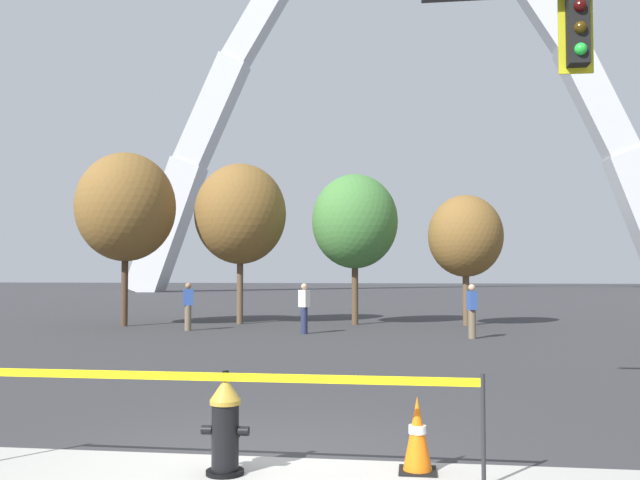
% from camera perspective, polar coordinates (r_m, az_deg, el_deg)
% --- Properties ---
extents(ground_plane, '(240.00, 240.00, 0.00)m').
position_cam_1_polar(ground_plane, '(7.51, -4.80, -17.56)').
color(ground_plane, '#333335').
extents(fire_hydrant, '(0.46, 0.48, 0.99)m').
position_cam_1_polar(fire_hydrant, '(6.95, -7.73, -14.80)').
color(fire_hydrant, black).
rests_on(fire_hydrant, ground).
extents(caution_tape_barrier, '(5.00, 0.08, 1.02)m').
position_cam_1_polar(caution_tape_barrier, '(6.87, -8.46, -13.04)').
color(caution_tape_barrier, '#232326').
rests_on(caution_tape_barrier, ground).
extents(traffic_cone_by_hydrant, '(0.36, 0.36, 0.73)m').
position_cam_1_polar(traffic_cone_by_hydrant, '(7.05, 7.97, -15.53)').
color(traffic_cone_by_hydrant, black).
rests_on(traffic_cone_by_hydrant, ground).
extents(monument_arch, '(53.81, 3.16, 40.04)m').
position_cam_1_polar(monument_arch, '(69.08, 6.30, 10.51)').
color(monument_arch, silver).
rests_on(monument_arch, ground).
extents(tree_far_left, '(3.60, 3.60, 6.30)m').
position_cam_1_polar(tree_far_left, '(26.32, -15.60, 2.60)').
color(tree_far_left, '#473323').
rests_on(tree_far_left, ground).
extents(tree_left_mid, '(3.47, 3.47, 6.07)m').
position_cam_1_polar(tree_left_mid, '(26.59, -6.53, 2.13)').
color(tree_left_mid, brown).
rests_on(tree_left_mid, ground).
extents(tree_center_left, '(3.21, 3.21, 5.61)m').
position_cam_1_polar(tree_center_left, '(26.05, 2.86, 1.52)').
color(tree_center_left, brown).
rests_on(tree_center_left, ground).
extents(tree_center_right, '(2.73, 2.73, 4.78)m').
position_cam_1_polar(tree_center_right, '(26.05, 11.81, 0.31)').
color(tree_center_right, brown).
rests_on(tree_center_right, ground).
extents(pedestrian_walking_left, '(0.39, 0.37, 1.59)m').
position_cam_1_polar(pedestrian_walking_left, '(22.10, -1.31, -5.56)').
color(pedestrian_walking_left, '#232847').
rests_on(pedestrian_walking_left, ground).
extents(pedestrian_standing_center, '(0.39, 0.30, 1.59)m').
position_cam_1_polar(pedestrian_standing_center, '(23.72, -10.73, -5.32)').
color(pedestrian_standing_center, brown).
rests_on(pedestrian_standing_center, ground).
extents(pedestrian_walking_right, '(0.28, 0.38, 1.59)m').
position_cam_1_polar(pedestrian_walking_right, '(20.97, 12.32, -5.66)').
color(pedestrian_walking_right, brown).
rests_on(pedestrian_walking_right, ground).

